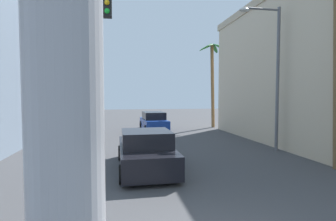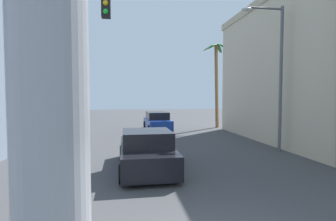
{
  "view_description": "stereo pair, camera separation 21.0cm",
  "coord_description": "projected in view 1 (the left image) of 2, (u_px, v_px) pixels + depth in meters",
  "views": [
    {
      "loc": [
        -1.62,
        -3.4,
        2.85
      ],
      "look_at": [
        0.0,
        5.45,
        2.37
      ],
      "focal_mm": 28.0,
      "sensor_mm": 36.0,
      "label": 1
    },
    {
      "loc": [
        -1.42,
        -3.44,
        2.85
      ],
      "look_at": [
        0.0,
        5.45,
        2.37
      ],
      "focal_mm": 28.0,
      "sensor_mm": 36.0,
      "label": 2
    }
  ],
  "objects": [
    {
      "name": "car_far",
      "position": [
        154.0,
        122.0,
        22.09
      ],
      "size": [
        2.09,
        4.82,
        1.56
      ],
      "color": "black",
      "rests_on": "ground"
    },
    {
      "name": "pedestrian_far_left",
      "position": [
        55.0,
        125.0,
        16.45
      ],
      "size": [
        0.48,
        0.48,
        1.78
      ],
      "color": "#1E233F",
      "rests_on": "ground"
    },
    {
      "name": "street_lamp",
      "position": [
        272.0,
        66.0,
        13.4
      ],
      "size": [
        2.26,
        0.28,
        7.4
      ],
      "color": "#59595E",
      "rests_on": "ground"
    },
    {
      "name": "ground_plane",
      "position": [
        152.0,
        151.0,
        13.61
      ],
      "size": [
        90.6,
        90.6,
        0.0
      ],
      "primitive_type": "plane",
      "color": "#424244"
    },
    {
      "name": "palm_tree_far_left",
      "position": [
        55.0,
        67.0,
        20.11
      ],
      "size": [
        2.78,
        2.75,
        8.65
      ],
      "color": "brown",
      "rests_on": "ground"
    },
    {
      "name": "car_lead",
      "position": [
        146.0,
        151.0,
        10.24
      ],
      "size": [
        2.14,
        4.8,
        1.56
      ],
      "color": "black",
      "rests_on": "ground"
    },
    {
      "name": "palm_tree_far_right",
      "position": [
        213.0,
        73.0,
        24.11
      ],
      "size": [
        2.6,
        2.48,
        7.75
      ],
      "color": "brown",
      "rests_on": "ground"
    }
  ]
}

